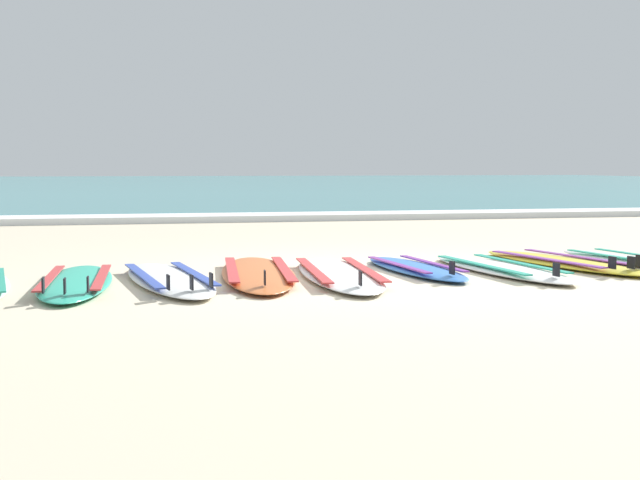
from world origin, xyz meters
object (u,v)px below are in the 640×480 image
object	(u,v)px
surfboard_2	(169,279)
surfboard_4	(339,274)
surfboard_6	(500,268)
surfboard_7	(563,262)
surfboard_8	(627,260)
surfboard_1	(76,282)
surfboard_3	(258,273)
surfboard_5	(415,268)

from	to	relation	value
surfboard_2	surfboard_4	size ratio (longest dim) A/B	0.94
surfboard_6	surfboard_7	xyz separation A→B (m)	(0.81, 0.33, 0.00)
surfboard_4	surfboard_7	xyz separation A→B (m)	(2.34, 0.38, 0.00)
surfboard_4	surfboard_8	distance (m)	3.10
surfboard_8	surfboard_1	bearing A→B (deg)	-174.80
surfboard_3	surfboard_8	bearing A→B (deg)	3.69
surfboard_8	surfboard_4	bearing A→B (deg)	-171.98
surfboard_5	surfboard_8	world-z (taller)	same
surfboard_1	surfboard_3	size ratio (longest dim) A/B	0.88
surfboard_7	surfboard_1	bearing A→B (deg)	-174.62
surfboard_1	surfboard_7	xyz separation A→B (m)	(4.53, 0.43, -0.00)
surfboard_2	surfboard_6	size ratio (longest dim) A/B	1.04
surfboard_2	surfboard_8	distance (m)	4.55
surfboard_4	surfboard_3	bearing A→B (deg)	164.33
surfboard_1	surfboard_5	world-z (taller)	same
surfboard_4	surfboard_8	bearing A→B (deg)	8.02
surfboard_2	surfboard_3	distance (m)	0.80
surfboard_1	surfboard_4	xyz separation A→B (m)	(2.19, 0.05, -0.00)
surfboard_3	surfboard_6	distance (m)	2.22
surfboard_3	surfboard_4	xyz separation A→B (m)	(0.68, -0.19, 0.00)
surfboard_3	surfboard_7	xyz separation A→B (m)	(3.02, 0.19, 0.00)
surfboard_3	surfboard_7	distance (m)	3.02
surfboard_3	surfboard_5	xyz separation A→B (m)	(1.46, 0.04, 0.00)
surfboard_2	surfboard_7	world-z (taller)	same
surfboard_5	surfboard_6	bearing A→B (deg)	-13.23
surfboard_2	surfboard_8	bearing A→B (deg)	5.78
surfboard_3	surfboard_6	bearing A→B (deg)	-3.69
surfboard_5	surfboard_8	xyz separation A→B (m)	(2.29, 0.21, 0.00)
surfboard_1	surfboard_7	size ratio (longest dim) A/B	0.95
surfboard_3	surfboard_6	world-z (taller)	same
surfboard_7	surfboard_6	bearing A→B (deg)	-157.57
surfboard_4	surfboard_8	xyz separation A→B (m)	(3.07, 0.43, 0.00)
surfboard_4	surfboard_6	size ratio (longest dim) A/B	1.11
surfboard_2	surfboard_6	xyz separation A→B (m)	(2.99, 0.07, -0.00)
surfboard_4	surfboard_7	size ratio (longest dim) A/B	1.07
surfboard_1	surfboard_7	distance (m)	4.55
surfboard_1	surfboard_6	distance (m)	3.73
surfboard_2	surfboard_5	size ratio (longest dim) A/B	1.23
surfboard_1	surfboard_4	bearing A→B (deg)	1.21
surfboard_4	surfboard_1	bearing A→B (deg)	-178.79
surfboard_6	surfboard_8	bearing A→B (deg)	14.05
surfboard_6	surfboard_7	distance (m)	0.87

